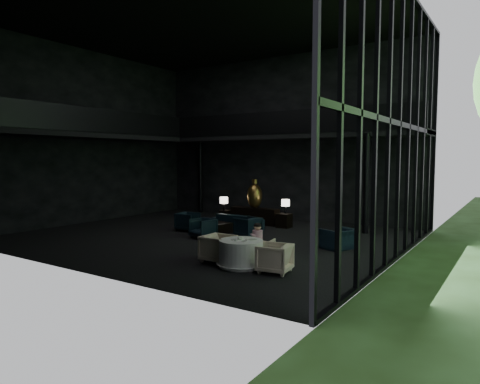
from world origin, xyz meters
The scene contains 35 objects.
floor centered at (0.00, 0.00, 0.00)m, with size 14.00×12.00×0.02m, color black.
ceiling centered at (0.00, 0.00, 8.00)m, with size 14.00×12.00×0.02m, color black.
wall_back centered at (0.00, 6.00, 4.00)m, with size 14.00×0.04×8.00m, color black.
wall_front centered at (0.00, -6.00, 4.00)m, with size 14.00×0.04×8.00m, color black.
wall_left centered at (-7.00, 0.00, 4.00)m, with size 0.04×12.00×8.00m, color black.
curtain_wall centered at (6.95, 0.00, 4.00)m, with size 0.20×12.00×8.00m, color black, non-canonical shape.
mezzanine_left centered at (-6.00, 0.00, 4.00)m, with size 2.00×12.00×0.25m, color black.
mezzanine_back centered at (1.00, 5.00, 4.00)m, with size 12.00×2.00×0.25m, color black.
railing_left centered at (-5.00, 0.00, 4.60)m, with size 0.06×12.00×1.00m, color black.
railing_back centered at (1.00, 4.00, 4.60)m, with size 12.00×0.06×1.00m, color black.
column_nw centered at (-5.00, 5.70, 2.00)m, with size 0.24×0.24×4.00m, color black.
column_ne centered at (4.80, 4.00, 2.00)m, with size 0.24×0.24×4.00m, color black.
console centered at (-0.18, 3.66, 0.37)m, with size 2.32×0.53×0.74m, color black.
bronze_urn centered at (-0.18, 3.64, 1.30)m, with size 0.71×0.71×1.32m.
side_table_left centered at (-1.78, 3.61, 0.27)m, with size 0.49×0.49×0.54m, color black.
table_lamp_left centered at (-1.78, 3.46, 0.99)m, with size 0.38×0.38×0.64m.
side_table_right centered at (1.42, 3.49, 0.30)m, with size 0.55×0.55×0.61m, color black.
table_lamp_right centered at (1.42, 3.61, 1.04)m, with size 0.36×0.36×0.61m.
sofa centered at (-0.07, 2.07, 0.46)m, with size 2.34×0.68×0.92m, color black.
lounge_armchair_west centered at (-1.56, 0.57, 0.45)m, with size 0.87×0.81×0.89m, color black.
lounge_armchair_east centered at (1.29, 0.74, 0.46)m, with size 0.89×0.84×0.92m, color black.
lounge_armchair_south centered at (0.01, -0.40, 0.44)m, with size 0.85×0.79×0.87m, color #0C2934.
window_armchair centered at (4.98, 0.58, 0.43)m, with size 0.99×0.65×0.87m, color black.
coffee_table centered at (-0.21, 0.82, 0.20)m, with size 0.92×0.92×0.41m, color black.
dining_table centered at (3.55, -3.17, 0.33)m, with size 1.39×1.39×0.75m.
dining_chair_north centered at (3.61, -2.18, 0.32)m, with size 0.62×0.58×0.63m, color beige.
dining_chair_east centered at (4.62, -3.20, 0.46)m, with size 0.89×0.83×0.91m, color beige.
dining_chair_west centered at (2.69, -3.06, 0.49)m, with size 0.94×0.88×0.97m, color #BEAC8E.
child centered at (3.51, -2.22, 0.77)m, with size 0.30×0.30×0.65m.
plate_a centered at (3.41, -3.25, 0.76)m, with size 0.25×0.25×0.02m, color white.
plate_b centered at (3.81, -2.99, 0.76)m, with size 0.23×0.23×0.02m, color white.
saucer centered at (3.72, -3.28, 0.76)m, with size 0.15×0.15×0.01m, color white.
coffee_cup centered at (3.78, -3.24, 0.79)m, with size 0.07×0.07×0.06m, color white.
cereal_bowl centered at (3.50, -3.13, 0.79)m, with size 0.17×0.17×0.08m, color white.
cream_pot centered at (3.52, -3.41, 0.78)m, with size 0.06×0.06×0.07m, color #99999E.
Camera 1 is at (9.97, -12.94, 3.01)m, focal length 32.00 mm.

